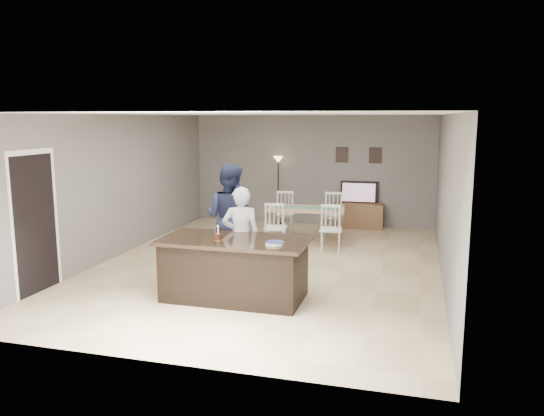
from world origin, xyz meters
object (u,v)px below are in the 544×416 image
(kitchen_island, at_px, (235,268))
(floor_lamp, at_px, (278,172))
(tv_console, at_px, (358,216))
(television, at_px, (359,192))
(man, at_px, (230,218))
(plate_stack, at_px, (275,243))
(dining_table, at_px, (306,214))
(woman, at_px, (241,237))
(birthday_cake, at_px, (218,237))

(kitchen_island, bearing_deg, floor_lamp, 98.17)
(tv_console, relative_size, television, 1.31)
(man, bearing_deg, floor_lamp, -76.75)
(tv_console, bearing_deg, floor_lamp, 179.43)
(tv_console, xyz_separation_m, floor_lamp, (-2.00, 0.02, 1.02))
(man, height_order, plate_stack, man)
(man, distance_m, floor_lamp, 4.26)
(dining_table, bearing_deg, floor_lamp, 113.59)
(woman, distance_m, birthday_cake, 0.72)
(plate_stack, xyz_separation_m, floor_lamp, (-1.46, 5.77, 0.40))
(woman, xyz_separation_m, birthday_cake, (-0.11, -0.70, 0.15))
(kitchen_island, height_order, floor_lamp, floor_lamp)
(woman, bearing_deg, floor_lamp, -97.71)
(man, xyz_separation_m, dining_table, (0.85, 2.39, -0.31))
(plate_stack, bearing_deg, man, 128.36)
(tv_console, xyz_separation_m, woman, (-1.28, -5.02, 0.50))
(man, bearing_deg, dining_table, -99.62)
(kitchen_island, bearing_deg, man, 112.37)
(television, bearing_deg, woman, 75.87)
(man, xyz_separation_m, floor_lamp, (-0.25, 4.24, 0.38))
(tv_console, distance_m, woman, 5.20)
(woman, distance_m, plate_stack, 1.05)
(tv_console, bearing_deg, man, -112.59)
(television, distance_m, woman, 5.25)
(tv_console, relative_size, birthday_cake, 5.53)
(kitchen_island, distance_m, birthday_cake, 0.55)
(floor_lamp, bearing_deg, television, 1.43)
(plate_stack, bearing_deg, television, 84.69)
(tv_console, height_order, man, man)
(floor_lamp, bearing_deg, dining_table, -59.43)
(tv_console, bearing_deg, kitchen_island, -102.16)
(kitchen_island, distance_m, dining_table, 3.75)
(plate_stack, relative_size, floor_lamp, 0.16)
(floor_lamp, bearing_deg, kitchen_island, -81.83)
(tv_console, xyz_separation_m, birthday_cake, (-1.39, -5.72, 0.65))
(birthday_cake, bearing_deg, plate_stack, -2.58)
(television, relative_size, floor_lamp, 0.54)
(television, height_order, plate_stack, television)
(floor_lamp, bearing_deg, woman, -81.85)
(woman, height_order, birthday_cake, woman)
(kitchen_island, height_order, television, television)
(kitchen_island, bearing_deg, plate_stack, -15.59)
(dining_table, height_order, floor_lamp, floor_lamp)
(television, height_order, floor_lamp, floor_lamp)
(plate_stack, bearing_deg, kitchen_island, 164.41)
(television, relative_size, plate_stack, 3.46)
(tv_console, distance_m, birthday_cake, 5.92)
(woman, xyz_separation_m, dining_table, (0.37, 3.19, -0.17))
(kitchen_island, relative_size, floor_lamp, 1.27)
(television, distance_m, man, 4.64)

